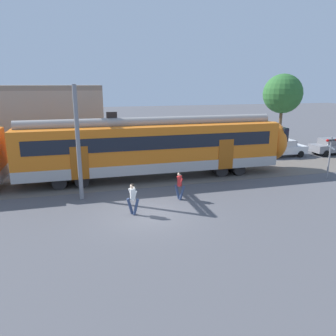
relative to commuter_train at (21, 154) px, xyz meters
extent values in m
plane|color=#515156|center=(6.78, -6.46, -2.25)|extent=(160.00, 160.00, 0.00)
cube|color=#B2ADA8|center=(8.52, 0.00, -1.20)|extent=(18.00, 3.06, 0.70)
cube|color=orange|center=(8.52, 0.00, 0.35)|extent=(18.00, 3.00, 2.40)
cube|color=black|center=(8.52, -1.51, 0.55)|extent=(16.56, 0.03, 0.90)
cube|color=#AC5413|center=(13.47, -1.52, -0.50)|extent=(1.10, 0.04, 2.10)
cube|color=#AC5413|center=(3.57, -1.52, -0.50)|extent=(1.10, 0.04, 2.10)
cylinder|color=gray|center=(8.52, 0.00, 1.73)|extent=(17.64, 0.70, 0.70)
cube|color=black|center=(5.82, 0.00, 2.28)|extent=(0.70, 0.12, 0.40)
cylinder|color=black|center=(14.80, 0.00, -1.80)|extent=(0.90, 2.40, 0.90)
cylinder|color=black|center=(13.40, 0.00, -1.80)|extent=(0.90, 2.40, 0.90)
cylinder|color=black|center=(3.64, 0.00, -1.80)|extent=(0.90, 2.40, 0.90)
cylinder|color=black|center=(2.24, 0.00, -1.80)|extent=(0.90, 2.40, 0.90)
ellipsoid|color=orange|center=(18.07, 0.00, 0.00)|extent=(1.80, 2.85, 2.95)
cube|color=black|center=(18.42, 0.00, 0.60)|extent=(0.40, 2.40, 1.00)
cylinder|color=navy|center=(5.95, -6.24, -1.82)|extent=(0.36, 0.16, 0.87)
cylinder|color=navy|center=(6.22, -6.43, -1.82)|extent=(0.36, 0.16, 0.87)
cube|color=silver|center=(6.08, -6.33, -1.11)|extent=(0.25, 0.37, 0.56)
cylinder|color=silver|center=(6.16, -6.56, -1.16)|extent=(0.25, 0.10, 0.52)
cylinder|color=silver|center=(6.01, -6.11, -1.16)|extent=(0.25, 0.10, 0.52)
sphere|color=beige|center=(6.06, -6.33, -0.72)|extent=(0.22, 0.22, 0.22)
sphere|color=black|center=(6.08, -6.33, -0.69)|extent=(0.20, 0.20, 0.20)
cylinder|color=navy|center=(8.96, -4.69, -1.82)|extent=(0.38, 0.27, 0.87)
cylinder|color=navy|center=(9.15, -4.96, -1.82)|extent=(0.38, 0.27, 0.87)
cube|color=red|center=(9.06, -4.82, -1.11)|extent=(0.35, 0.42, 0.56)
cylinder|color=red|center=(9.05, -5.05, -1.16)|extent=(0.26, 0.17, 0.52)
cylinder|color=red|center=(9.06, -4.59, -1.16)|extent=(0.26, 0.17, 0.52)
sphere|color=beige|center=(9.04, -4.81, -0.72)|extent=(0.22, 0.22, 0.22)
sphere|color=black|center=(9.06, -4.82, -0.69)|extent=(0.20, 0.20, 0.20)
cube|color=silver|center=(21.79, 3.74, -1.61)|extent=(4.01, 1.67, 0.68)
cube|color=silver|center=(21.64, 3.74, -0.99)|extent=(1.91, 1.46, 0.56)
cube|color=black|center=(22.59, 3.73, -1.03)|extent=(0.13, 1.37, 0.48)
cylinder|color=black|center=(23.03, 4.51, -1.95)|extent=(0.60, 0.21, 0.60)
cylinder|color=black|center=(23.02, 2.95, -1.95)|extent=(0.60, 0.21, 0.60)
cylinder|color=black|center=(20.55, 4.53, -1.95)|extent=(0.60, 0.21, 0.60)
cylinder|color=black|center=(20.54, 2.97, -1.95)|extent=(0.60, 0.21, 0.60)
cube|color=gray|center=(26.68, 3.33, -1.61)|extent=(4.02, 1.68, 0.68)
cube|color=slate|center=(26.53, 3.33, -0.99)|extent=(1.91, 1.46, 0.56)
cylinder|color=black|center=(27.91, 4.12, -1.95)|extent=(0.60, 0.21, 0.60)
cylinder|color=black|center=(25.43, 4.10, -1.95)|extent=(0.60, 0.21, 0.60)
cylinder|color=black|center=(25.44, 2.54, -1.95)|extent=(0.60, 0.21, 0.60)
cylinder|color=gray|center=(3.57, -3.20, 1.00)|extent=(0.24, 0.24, 6.50)
cylinder|color=gray|center=(3.57, 3.20, 1.00)|extent=(0.24, 0.24, 6.50)
cube|color=gray|center=(3.57, 0.00, 4.20)|extent=(0.20, 6.40, 0.16)
cube|color=gray|center=(3.57, 0.00, 3.80)|extent=(0.20, 6.40, 0.16)
cylinder|color=black|center=(3.57, 0.00, 3.20)|extent=(0.03, 0.03, 1.00)
cylinder|color=gray|center=(20.49, -3.39, -0.75)|extent=(0.11, 0.11, 3.00)
cube|color=black|center=(20.49, -3.39, 0.50)|extent=(0.80, 0.10, 0.10)
sphere|color=red|center=(20.11, -3.45, 0.50)|extent=(0.20, 0.20, 0.20)
cube|color=white|center=(20.49, -3.42, 0.00)|extent=(0.72, 0.03, 0.48)
cylinder|color=brown|center=(24.60, 8.80, -0.22)|extent=(0.32, 0.32, 4.06)
sphere|color=#2D662D|center=(24.60, 8.80, 3.24)|extent=(4.09, 4.09, 4.09)
camera|label=1|loc=(3.67, -22.00, 4.33)|focal=35.00mm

